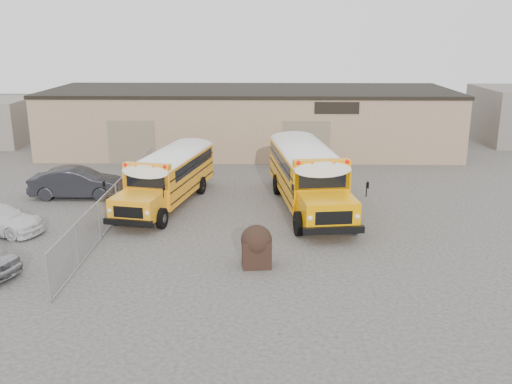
{
  "coord_description": "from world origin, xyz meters",
  "views": [
    {
      "loc": [
        1.33,
        -23.41,
        8.92
      ],
      "look_at": [
        0.82,
        2.33,
        1.6
      ],
      "focal_mm": 40.0,
      "sensor_mm": 36.0,
      "label": 1
    }
  ],
  "objects_px": {
    "tarp_bundle": "(256,245)",
    "car_dark": "(78,183)",
    "school_bus_right": "(287,146)",
    "school_bus_left": "(202,151)"
  },
  "relations": [
    {
      "from": "school_bus_right",
      "to": "tarp_bundle",
      "type": "xyz_separation_m",
      "value": [
        -1.68,
        -14.75,
        -1.0
      ]
    },
    {
      "from": "school_bus_right",
      "to": "car_dark",
      "type": "height_order",
      "value": "school_bus_right"
    },
    {
      "from": "school_bus_left",
      "to": "car_dark",
      "type": "height_order",
      "value": "school_bus_left"
    },
    {
      "from": "school_bus_left",
      "to": "tarp_bundle",
      "type": "relative_size",
      "value": 5.93
    },
    {
      "from": "school_bus_left",
      "to": "car_dark",
      "type": "relative_size",
      "value": 1.96
    },
    {
      "from": "school_bus_right",
      "to": "car_dark",
      "type": "bearing_deg",
      "value": -155.14
    },
    {
      "from": "tarp_bundle",
      "to": "car_dark",
      "type": "xyz_separation_m",
      "value": [
        -10.04,
        9.32,
        -0.02
      ]
    },
    {
      "from": "tarp_bundle",
      "to": "car_dark",
      "type": "distance_m",
      "value": 13.7
    },
    {
      "from": "school_bus_right",
      "to": "car_dark",
      "type": "xyz_separation_m",
      "value": [
        -11.72,
        -5.43,
        -1.03
      ]
    },
    {
      "from": "school_bus_right",
      "to": "school_bus_left",
      "type": "bearing_deg",
      "value": -173.88
    }
  ]
}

